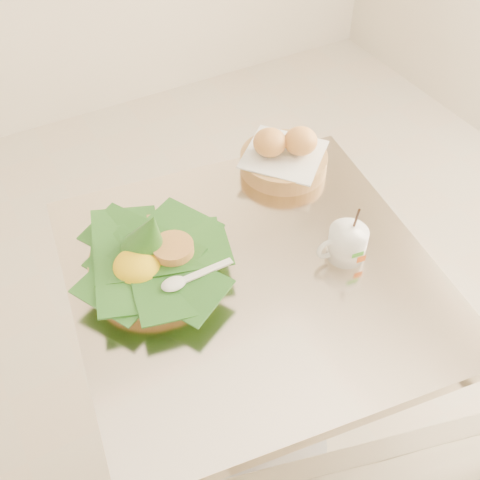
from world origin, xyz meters
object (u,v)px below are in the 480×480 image
cafe_table (252,338)px  coffee_mug (346,243)px  bread_basket (284,156)px  rice_basket (151,258)px

cafe_table → coffee_mug: size_ratio=5.87×
cafe_table → coffee_mug: (0.18, -0.05, 0.26)m
bread_basket → coffee_mug: coffee_mug is taller
cafe_table → bread_basket: 0.42m
cafe_table → bread_basket: (0.22, 0.25, 0.26)m
cafe_table → rice_basket: bearing=150.2°
cafe_table → bread_basket: bread_basket is taller
rice_basket → coffee_mug: rice_basket is taller
rice_basket → bread_basket: bearing=21.0°
bread_basket → coffee_mug: bearing=-97.4°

